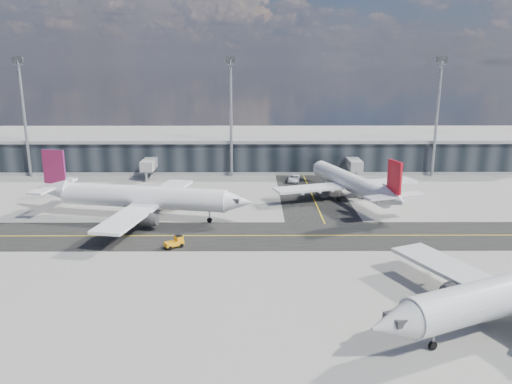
# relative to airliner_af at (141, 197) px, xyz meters

# --- Properties ---
(ground) EXTENTS (300.00, 300.00, 0.00)m
(ground) POSITION_rel_airliner_af_xyz_m (14.95, -13.50, -4.00)
(ground) COLOR gray
(ground) RESTS_ON ground
(taxiway_lanes) EXTENTS (180.00, 63.00, 0.03)m
(taxiway_lanes) POSITION_rel_airliner_af_xyz_m (18.87, -2.76, -3.99)
(taxiway_lanes) COLOR black
(taxiway_lanes) RESTS_ON ground
(terminal_concourse) EXTENTS (152.00, 19.80, 8.80)m
(terminal_concourse) POSITION_rel_airliner_af_xyz_m (14.99, 41.43, 0.09)
(terminal_concourse) COLOR black
(terminal_concourse) RESTS_ON ground
(floodlight_masts) EXTENTS (102.50, 0.70, 28.90)m
(floodlight_masts) POSITION_rel_airliner_af_xyz_m (14.95, 34.50, 11.61)
(floodlight_masts) COLOR gray
(floodlight_masts) RESTS_ON ground
(airliner_af) EXTENTS (40.69, 34.90, 12.10)m
(airliner_af) POSITION_rel_airliner_af_xyz_m (0.00, 0.00, 0.00)
(airliner_af) COLOR white
(airliner_af) RESTS_ON ground
(airliner_redtail) EXTENTS (31.43, 36.43, 11.04)m
(airliner_redtail) POSITION_rel_airliner_af_xyz_m (40.36, 12.40, -0.35)
(airliner_redtail) COLOR white
(airliner_redtail) RESTS_ON ground
(baggage_tug) EXTENTS (3.11, 2.73, 1.79)m
(baggage_tug) POSITION_rel_airliner_af_xyz_m (8.40, -14.80, -3.10)
(baggage_tug) COLOR #FF9F0D
(baggage_tug) RESTS_ON ground
(service_van) EXTENTS (3.39, 6.04, 1.59)m
(service_van) POSITION_rel_airliner_af_xyz_m (29.98, 28.64, -3.20)
(service_van) COLOR white
(service_van) RESTS_ON ground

